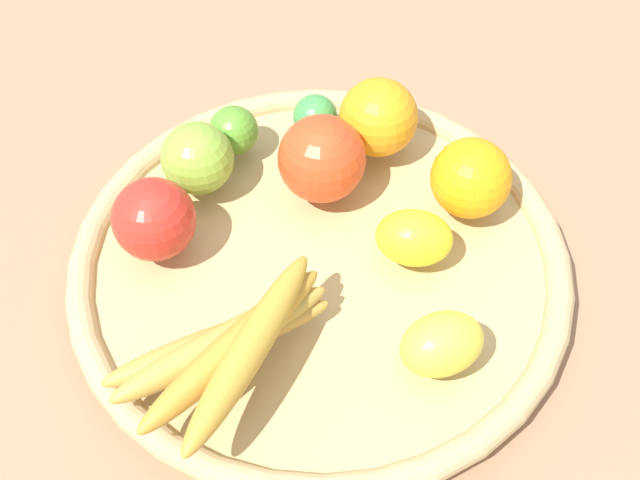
# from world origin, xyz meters

# --- Properties ---
(ground_plane) EXTENTS (2.40, 2.40, 0.00)m
(ground_plane) POSITION_xyz_m (0.00, 0.00, 0.00)
(ground_plane) COLOR #936D4F
(ground_plane) RESTS_ON ground
(basket) EXTENTS (0.44, 0.44, 0.04)m
(basket) POSITION_xyz_m (0.00, 0.00, 0.02)
(basket) COLOR tan
(basket) RESTS_ON ground_plane
(lemon_0) EXTENTS (0.05, 0.07, 0.05)m
(lemon_0) POSITION_xyz_m (0.13, 0.04, 0.06)
(lemon_0) COLOR yellow
(lemon_0) RESTS_ON basket
(lemon_1) EXTENTS (0.08, 0.08, 0.05)m
(lemon_1) POSITION_xyz_m (0.03, 0.07, 0.06)
(lemon_1) COLOR yellow
(lemon_1) RESTS_ON basket
(apple_1) EXTENTS (0.09, 0.09, 0.07)m
(apple_1) POSITION_xyz_m (-0.12, -0.07, 0.07)
(apple_1) COLOR #80AC37
(apple_1) RESTS_ON basket
(banana_bunch) EXTENTS (0.14, 0.19, 0.06)m
(banana_bunch) POSITION_xyz_m (0.08, -0.11, 0.07)
(banana_bunch) COLOR #B98E3A
(banana_bunch) RESTS_ON basket
(apple_2) EXTENTS (0.10, 0.10, 0.07)m
(apple_2) POSITION_xyz_m (-0.06, -0.12, 0.07)
(apple_2) COLOR red
(apple_2) RESTS_ON basket
(apple_0) EXTENTS (0.09, 0.09, 0.08)m
(apple_0) POSITION_xyz_m (-0.07, 0.03, 0.08)
(apple_0) COLOR red
(apple_0) RESTS_ON basket
(orange_1) EXTENTS (0.08, 0.08, 0.07)m
(orange_1) POSITION_xyz_m (-0.00, 0.14, 0.07)
(orange_1) COLOR orange
(orange_1) RESTS_ON basket
(lime_1) EXTENTS (0.05, 0.05, 0.04)m
(lime_1) POSITION_xyz_m (-0.14, 0.05, 0.06)
(lime_1) COLOR #3E9246
(lime_1) RESTS_ON basket
(lime_0) EXTENTS (0.06, 0.06, 0.05)m
(lime_0) POSITION_xyz_m (-0.15, -0.02, 0.06)
(lime_0) COLOR #53922B
(lime_0) RESTS_ON basket
(orange_0) EXTENTS (0.09, 0.09, 0.07)m
(orange_0) POSITION_xyz_m (-0.10, 0.10, 0.07)
(orange_0) COLOR orange
(orange_0) RESTS_ON basket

